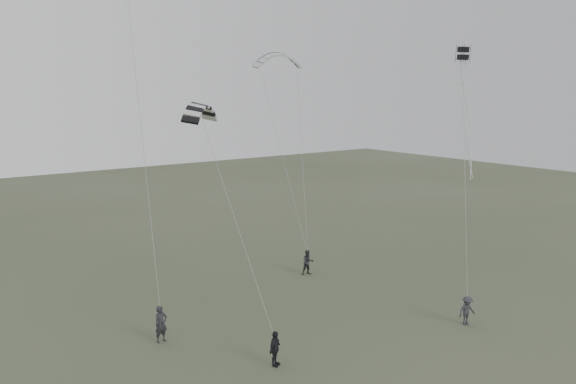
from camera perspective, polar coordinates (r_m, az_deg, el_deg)
ground at (r=30.09m, az=5.54°, el=-14.42°), size 140.00×140.00×0.00m
flyer_left at (r=29.72m, az=-12.78°, el=-12.95°), size 0.75×0.55×1.89m
flyer_right at (r=39.06m, az=2.04°, el=-7.16°), size 0.99×0.86×1.73m
flyer_center at (r=26.78m, az=-1.33°, el=-15.62°), size 1.06×0.85×1.68m
flyer_far at (r=32.51m, az=17.73°, el=-11.40°), size 1.14×0.80×1.61m
kite_pale_large at (r=43.17m, az=-0.98°, el=13.80°), size 3.96×2.04×1.72m
kite_striped at (r=28.74m, az=-8.92°, el=8.72°), size 3.16×3.07×1.43m
kite_box at (r=35.44m, az=17.35°, el=13.29°), size 0.95×0.96×0.75m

